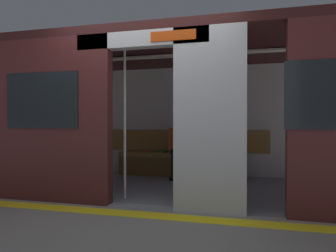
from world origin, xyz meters
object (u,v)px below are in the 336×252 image
object	(u,v)px
train_car	(163,94)
grab_pole_far	(177,121)
handbag	(207,149)
grab_pole_door	(125,121)
person_seated	(181,142)
book	(162,151)
bench_seat	(179,158)

from	to	relation	value
train_car	grab_pole_far	xyz separation A→B (m)	(-0.42, 0.80, -0.44)
train_car	handbag	world-z (taller)	train_car
grab_pole_door	handbag	bearing A→B (deg)	-114.97
person_seated	handbag	world-z (taller)	person_seated
person_seated	train_car	bearing A→B (deg)	83.76
train_car	handbag	xyz separation A→B (m)	(-0.60, -1.12, -0.99)
handbag	book	world-z (taller)	handbag
train_car	grab_pole_far	distance (m)	1.01
handbag	grab_pole_door	xyz separation A→B (m)	(0.92, 1.98, 0.55)
book	grab_pole_far	xyz separation A→B (m)	(-0.73, 1.92, 0.62)
person_seated	book	world-z (taller)	person_seated
book	grab_pole_door	size ratio (longest dim) A/B	0.10
handbag	grab_pole_far	distance (m)	2.01
grab_pole_far	person_seated	bearing A→B (deg)	-80.22
bench_seat	handbag	bearing A→B (deg)	-173.62
train_car	person_seated	size ratio (longest dim) A/B	5.33
bench_seat	person_seated	distance (m)	0.34
grab_pole_far	train_car	bearing A→B (deg)	-62.20
handbag	grab_pole_door	size ratio (longest dim) A/B	0.12
train_car	grab_pole_door	size ratio (longest dim) A/B	2.89
person_seated	bench_seat	bearing A→B (deg)	-40.81
train_car	person_seated	distance (m)	1.33
person_seated	grab_pole_far	xyz separation A→B (m)	(-0.31, 1.81, 0.42)
book	grab_pole_far	world-z (taller)	grab_pole_far
handbag	grab_pole_door	world-z (taller)	grab_pole_door
book	train_car	bearing A→B (deg)	112.74
train_car	book	size ratio (longest dim) A/B	29.09
bench_seat	grab_pole_far	bearing A→B (deg)	101.30
grab_pole_door	grab_pole_far	size ratio (longest dim) A/B	1.00
grab_pole_door	grab_pole_far	world-z (taller)	same
grab_pole_door	book	bearing A→B (deg)	-90.41
train_car	handbag	size ratio (longest dim) A/B	24.62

